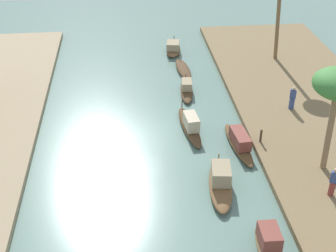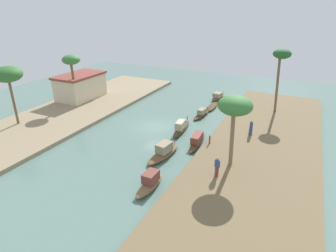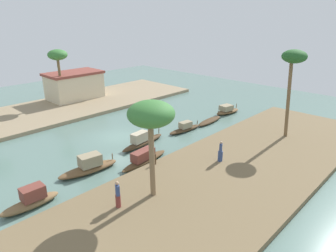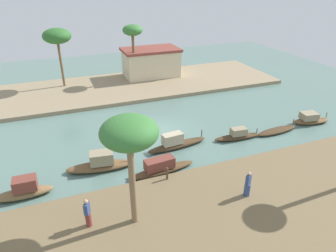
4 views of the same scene
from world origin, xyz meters
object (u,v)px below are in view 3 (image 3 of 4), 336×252
object	(u,v)px
sampan_open_hull	(89,166)
sampan_with_red_awning	(185,128)
person_on_near_bank	(118,195)
palm_tree_left_far	(294,61)
sampan_with_tall_canopy	(142,141)
mooring_post	(155,159)
palm_tree_left_near	(151,116)
palm_tree_right_tall	(58,57)
sampan_upstream_small	(210,121)
person_by_mooring	(220,153)
sampan_near_left_bank	(227,110)
sampan_midstream	(31,200)
riverside_building	(75,85)
sampan_downstream_large	(144,158)

from	to	relation	value
sampan_open_hull	sampan_with_red_awning	xyz separation A→B (m)	(11.25, 0.33, -0.13)
person_on_near_bank	palm_tree_left_far	size ratio (longest dim) A/B	0.22
sampan_with_tall_canopy	mooring_post	distance (m)	4.64
sampan_open_hull	palm_tree_left_near	size ratio (longest dim) A/B	0.78
palm_tree_left_near	palm_tree_right_tall	size ratio (longest dim) A/B	0.91
sampan_upstream_small	person_by_mooring	world-z (taller)	person_by_mooring
sampan_open_hull	sampan_near_left_bank	size ratio (longest dim) A/B	1.33
sampan_midstream	palm_tree_left_far	bearing A→B (deg)	-15.72
sampan_with_tall_canopy	palm_tree_left_near	world-z (taller)	palm_tree_left_near
sampan_midstream	person_by_mooring	world-z (taller)	person_by_mooring
person_by_mooring	riverside_building	world-z (taller)	riverside_building
sampan_open_hull	person_on_near_bank	xyz separation A→B (m)	(-1.55, -5.52, 0.70)
sampan_downstream_large	person_by_mooring	size ratio (longest dim) A/B	2.96
sampan_with_red_awning	palm_tree_left_near	distance (m)	13.29
sampan_open_hull	person_by_mooring	size ratio (longest dim) A/B	2.85
person_by_mooring	palm_tree_left_far	xyz separation A→B (m)	(8.45, -1.25, 6.12)
mooring_post	palm_tree_right_tall	xyz separation A→B (m)	(3.51, 20.15, 5.35)
sampan_midstream	sampan_with_tall_canopy	world-z (taller)	sampan_midstream
palm_tree_left_near	mooring_post	bearing A→B (deg)	43.38
person_on_near_bank	sampan_with_tall_canopy	bearing A→B (deg)	-21.38
person_by_mooring	mooring_post	xyz separation A→B (m)	(-3.81, 3.20, -0.26)
sampan_upstream_small	palm_tree_left_far	world-z (taller)	palm_tree_left_far
sampan_near_left_bank	person_by_mooring	size ratio (longest dim) A/B	2.14
sampan_upstream_small	sampan_downstream_large	world-z (taller)	sampan_downstream_large
sampan_midstream	palm_tree_left_far	size ratio (longest dim) A/B	0.45
sampan_near_left_bank	sampan_with_red_awning	bearing A→B (deg)	-169.62
person_on_near_bank	sampan_open_hull	bearing A→B (deg)	12.69
riverside_building	sampan_midstream	bearing A→B (deg)	-126.34
sampan_with_tall_canopy	riverside_building	xyz separation A→B (m)	(3.80, 17.47, 1.71)
person_by_mooring	sampan_with_red_awning	bearing A→B (deg)	31.92
sampan_midstream	person_on_near_bank	bearing A→B (deg)	-50.86
sampan_with_red_awning	sampan_upstream_small	size ratio (longest dim) A/B	0.99
sampan_open_hull	sampan_upstream_small	size ratio (longest dim) A/B	1.14
sampan_open_hull	mooring_post	xyz separation A→B (m)	(3.70, -3.21, 0.35)
sampan_with_tall_canopy	sampan_upstream_small	bearing A→B (deg)	-10.19
sampan_midstream	sampan_downstream_large	size ratio (longest dim) A/B	0.73
sampan_midstream	sampan_upstream_small	xyz separation A→B (m)	(19.87, 1.38, -0.31)
person_by_mooring	sampan_near_left_bank	bearing A→B (deg)	1.94
palm_tree_right_tall	sampan_with_tall_canopy	bearing A→B (deg)	-94.45
person_on_near_bank	person_by_mooring	bearing A→B (deg)	-67.17
palm_tree_left_far	riverside_building	bearing A→B (deg)	103.45
sampan_with_red_awning	sampan_upstream_small	xyz separation A→B (m)	(3.78, -0.23, -0.15)
sampan_with_red_awning	sampan_near_left_bank	distance (m)	7.75
sampan_upstream_small	palm_tree_right_tall	size ratio (longest dim) A/B	0.62
sampan_with_red_awning	person_by_mooring	world-z (taller)	person_by_mooring
sampan_near_left_bank	person_on_near_bank	bearing A→B (deg)	-154.52
sampan_with_tall_canopy	palm_tree_right_tall	size ratio (longest dim) A/B	0.77
sampan_with_tall_canopy	palm_tree_right_tall	bearing A→B (deg)	79.95
sampan_with_red_awning	sampan_downstream_large	size ratio (longest dim) A/B	0.83
sampan_near_left_bank	palm_tree_right_tall	bearing A→B (deg)	134.82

